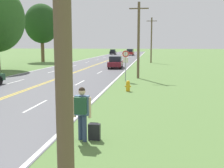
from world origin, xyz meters
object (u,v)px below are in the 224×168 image
at_px(suitcase, 94,132).
at_px(tree_left_verge, 42,24).
at_px(traffic_sign, 126,58).
at_px(car_maroon_sedan_approaching, 116,62).
at_px(car_black_sedan_mid_far, 113,52).
at_px(fire_hydrant, 128,86).
at_px(car_red_suv_mid_near, 130,52).
at_px(hitchhiker_person, 82,108).

xyz_separation_m(suitcase, tree_left_verge, (-18.26, 40.79, 6.65)).
distance_m(traffic_sign, car_maroon_sedan_approaching, 14.02).
height_order(suitcase, car_black_sedan_mid_far, car_black_sedan_mid_far).
bearing_deg(fire_hydrant, car_black_sedan_mid_far, 98.88).
xyz_separation_m(fire_hydrant, car_red_suv_mid_near, (-4.82, 62.72, 0.60)).
relative_size(suitcase, car_black_sedan_mid_far, 0.13).
height_order(suitcase, traffic_sign, traffic_sign).
xyz_separation_m(traffic_sign, tree_left_verge, (-17.85, 25.58, 4.88)).
relative_size(traffic_sign, car_red_suv_mid_near, 0.62).
xyz_separation_m(hitchhiker_person, car_black_sedan_mid_far, (-10.16, 79.38, -0.29)).
distance_m(fire_hydrant, car_maroon_sedan_approaching, 19.13).
xyz_separation_m(hitchhiker_person, traffic_sign, (-0.02, 15.37, 0.93)).
height_order(hitchhiker_person, car_red_suv_mid_near, car_red_suv_mid_near).
relative_size(traffic_sign, car_black_sedan_mid_far, 0.56).
bearing_deg(car_red_suv_mid_near, car_maroon_sedan_approaching, 4.07).
bearing_deg(traffic_sign, car_red_suv_mid_near, 94.12).
relative_size(car_maroon_sedan_approaching, car_red_suv_mid_near, 1.10).
bearing_deg(car_black_sedan_mid_far, tree_left_verge, 166.48).
distance_m(car_maroon_sedan_approaching, car_black_sedan_mid_far, 50.85).
bearing_deg(tree_left_verge, fire_hydrant, -58.91).
bearing_deg(fire_hydrant, traffic_sign, 97.41).
height_order(tree_left_verge, car_black_sedan_mid_far, tree_left_verge).
xyz_separation_m(traffic_sign, car_black_sedan_mid_far, (-10.14, 64.01, -1.21)).
xyz_separation_m(suitcase, car_maroon_sedan_approaching, (-3.08, 28.92, 0.54)).
distance_m(suitcase, fire_hydrant, 10.09).
distance_m(hitchhiker_person, tree_left_verge, 45.06).
distance_m(hitchhiker_person, fire_hydrant, 10.29).
height_order(traffic_sign, car_black_sedan_mid_far, traffic_sign).
distance_m(hitchhiker_person, car_maroon_sedan_approaching, 29.20).
distance_m(car_red_suv_mid_near, car_black_sedan_mid_far, 8.78).
height_order(fire_hydrant, car_red_suv_mid_near, car_red_suv_mid_near).
height_order(fire_hydrant, tree_left_verge, tree_left_verge).
bearing_deg(hitchhiker_person, car_maroon_sedan_approaching, 7.48).
relative_size(traffic_sign, car_maroon_sedan_approaching, 0.56).
bearing_deg(hitchhiker_person, suitcase, -65.09).
bearing_deg(hitchhiker_person, car_red_suv_mid_near, 5.45).
bearing_deg(car_black_sedan_mid_far, suitcase, -174.60).
xyz_separation_m(traffic_sign, car_red_suv_mid_near, (-4.15, 57.59, -1.06)).
distance_m(tree_left_verge, car_red_suv_mid_near, 35.32).
bearing_deg(tree_left_verge, car_black_sedan_mid_far, 78.65).
distance_m(tree_left_verge, car_maroon_sedan_approaching, 20.21).
bearing_deg(tree_left_verge, car_red_suv_mid_near, 66.83).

